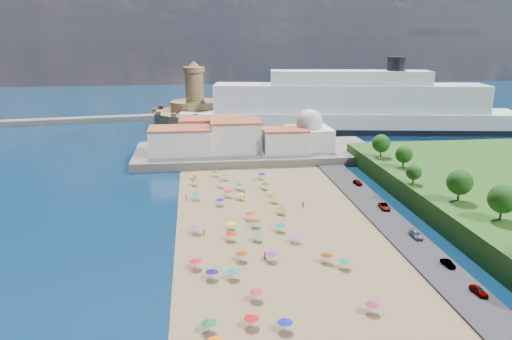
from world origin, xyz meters
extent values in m
plane|color=#071938|center=(0.00, 0.00, 0.00)|extent=(700.00, 700.00, 0.00)
cube|color=#59544C|center=(10.00, 73.00, 1.50)|extent=(90.00, 36.00, 3.00)
cube|color=#59544C|center=(-12.00, 108.00, 1.20)|extent=(18.00, 70.00, 2.40)
cube|color=#59544C|center=(-110.00, 153.00, 1.30)|extent=(199.03, 34.77, 2.60)
cube|color=silver|center=(-18.00, 69.00, 7.50)|extent=(22.00, 14.00, 9.00)
cube|color=silver|center=(2.00, 71.00, 8.50)|extent=(18.00, 16.00, 11.00)
cube|color=silver|center=(20.00, 67.00, 7.00)|extent=(16.00, 12.00, 8.00)
cube|color=silver|center=(-6.00, 83.00, 8.00)|extent=(24.00, 14.00, 10.00)
cube|color=silver|center=(30.00, 71.00, 7.00)|extent=(16.00, 16.00, 8.00)
sphere|color=silver|center=(30.00, 71.00, 13.00)|extent=(10.00, 10.00, 10.00)
cylinder|color=silver|center=(30.00, 71.00, 16.80)|extent=(1.20, 1.20, 1.60)
cylinder|color=#987E4C|center=(-12.00, 138.00, 4.00)|extent=(40.00, 40.00, 8.00)
cylinder|color=#987E4C|center=(-12.00, 138.00, 10.50)|extent=(24.00, 24.00, 5.00)
cylinder|color=#987E4C|center=(-12.00, 138.00, 20.00)|extent=(9.00, 9.00, 14.00)
cylinder|color=#987E4C|center=(-12.00, 138.00, 28.20)|extent=(10.40, 10.40, 2.40)
cone|color=#987E4C|center=(-12.00, 138.00, 30.90)|extent=(6.00, 6.00, 3.00)
cube|color=black|center=(60.00, 118.29, 1.28)|extent=(160.66, 47.93, 2.56)
cube|color=white|center=(60.00, 118.29, 4.74)|extent=(159.61, 47.38, 9.48)
cube|color=white|center=(60.00, 118.29, 15.79)|extent=(127.75, 38.32, 12.63)
cube|color=white|center=(60.00, 118.29, 25.27)|extent=(75.09, 25.99, 6.32)
cylinder|color=black|center=(80.80, 115.03, 31.59)|extent=(8.42, 8.42, 6.32)
cylinder|color=gray|center=(-13.69, 45.33, 1.25)|extent=(0.07, 0.07, 2.00)
cone|color=orange|center=(-13.69, 45.33, 2.15)|extent=(2.50, 2.50, 0.60)
cylinder|color=gray|center=(-3.64, 42.07, 1.25)|extent=(0.07, 0.07, 2.00)
cone|color=#0F788E|center=(-3.64, 42.07, 2.15)|extent=(2.50, 2.50, 0.60)
cylinder|color=gray|center=(1.81, -17.36, 1.25)|extent=(0.07, 0.07, 2.00)
cone|color=#982087|center=(1.81, -17.36, 2.15)|extent=(2.50, 2.50, 0.60)
cylinder|color=gray|center=(-13.01, 23.79, 1.25)|extent=(0.07, 0.07, 2.00)
cone|color=#106E97|center=(-13.01, 23.79, 2.15)|extent=(2.50, 2.50, 0.60)
cylinder|color=gray|center=(0.09, 6.61, 1.25)|extent=(0.07, 0.07, 2.00)
cone|color=#FF260B|center=(0.09, 6.61, 2.15)|extent=(2.50, 2.50, 0.60)
cylinder|color=gray|center=(12.76, -19.33, 1.25)|extent=(0.07, 0.07, 2.00)
cone|color=maroon|center=(12.76, -19.33, 2.15)|extent=(2.50, 2.50, 0.60)
cylinder|color=gray|center=(-13.60, -18.67, 1.25)|extent=(0.07, 0.07, 2.00)
cone|color=red|center=(-13.60, -18.67, 2.15)|extent=(2.50, 2.50, 0.60)
cylinder|color=gray|center=(15.64, -22.40, 1.25)|extent=(0.07, 0.07, 2.00)
cone|color=#0E8166|center=(15.64, -22.40, 2.15)|extent=(2.50, 2.50, 0.60)
cylinder|color=gray|center=(8.48, 24.50, 1.25)|extent=(0.07, 0.07, 2.00)
cone|color=#C89D0A|center=(8.48, 24.50, 2.15)|extent=(2.50, 2.50, 0.60)
cylinder|color=gray|center=(8.46, -8.40, 1.25)|extent=(0.07, 0.07, 2.00)
cone|color=#C82AB4|center=(8.46, -8.40, 2.15)|extent=(2.50, 2.50, 0.60)
cylinder|color=gray|center=(-5.04, 0.93, 1.25)|extent=(0.07, 0.07, 2.00)
cone|color=yellow|center=(-5.04, 0.93, 2.15)|extent=(2.50, 2.50, 0.60)
cylinder|color=gray|center=(7.42, 30.98, 1.25)|extent=(0.07, 0.07, 2.00)
cone|color=#156311|center=(7.42, 30.98, 2.15)|extent=(2.50, 2.50, 0.60)
cylinder|color=gray|center=(6.31, -2.01, 1.25)|extent=(0.07, 0.07, 2.00)
cone|color=#0D7776|center=(6.31, -2.01, 2.15)|extent=(2.50, 2.50, 0.60)
cone|color=orange|center=(-11.02, -45.51, 2.15)|extent=(2.50, 2.50, 0.60)
cylinder|color=gray|center=(-4.26, -16.40, 1.25)|extent=(0.07, 0.07, 2.00)
cone|color=#80360B|center=(-4.26, -16.40, 2.15)|extent=(2.50, 2.50, 0.60)
cylinder|color=gray|center=(-5.60, -5.79, 1.25)|extent=(0.07, 0.07, 2.00)
cone|color=red|center=(-5.60, -5.79, 2.15)|extent=(2.50, 2.50, 0.60)
cylinder|color=gray|center=(-5.04, -40.26, 1.25)|extent=(0.07, 0.07, 2.00)
cone|color=red|center=(-5.04, -40.26, 2.15)|extent=(2.50, 2.50, 0.60)
cylinder|color=gray|center=(-4.01, 25.20, 1.25)|extent=(0.07, 0.07, 2.00)
cone|color=red|center=(-4.01, 25.20, 2.15)|extent=(2.50, 2.50, 0.60)
cylinder|color=gray|center=(0.29, -6.55, 1.25)|extent=(0.07, 0.07, 2.00)
cone|color=#0F8A6B|center=(0.29, -6.55, 2.15)|extent=(2.50, 2.50, 0.60)
cylinder|color=gray|center=(-6.57, -24.00, 1.25)|extent=(0.07, 0.07, 2.00)
cone|color=#0E7983|center=(-6.57, -24.00, 2.15)|extent=(2.50, 2.50, 0.60)
cylinder|color=gray|center=(-13.32, -0.71, 1.25)|extent=(0.07, 0.07, 2.00)
cone|color=#C32995|center=(-13.32, -0.71, 2.15)|extent=(2.50, 2.50, 0.60)
cylinder|color=gray|center=(-6.62, 18.10, 1.25)|extent=(0.07, 0.07, 2.00)
cone|color=#0F0EBC|center=(-6.62, 18.10, 2.15)|extent=(2.50, 2.50, 0.60)
cylinder|color=gray|center=(-0.70, 22.42, 1.25)|extent=(0.07, 0.07, 2.00)
cone|color=#DEA80C|center=(-0.70, 22.42, 2.15)|extent=(2.50, 2.50, 0.60)
cylinder|color=gray|center=(-6.46, 46.66, 1.25)|extent=(0.07, 0.07, 2.00)
cone|color=#79540B|center=(-6.46, 46.66, 2.15)|extent=(2.50, 2.50, 0.60)
cylinder|color=gray|center=(8.40, 18.58, 1.25)|extent=(0.07, 0.07, 2.00)
cone|color=#C57308|center=(8.40, 18.58, 2.15)|extent=(2.50, 2.50, 0.60)
cylinder|color=gray|center=(-3.26, -32.23, 1.25)|extent=(0.07, 0.07, 2.00)
cone|color=#A72348|center=(-3.26, -32.23, 2.15)|extent=(2.50, 2.50, 0.60)
cylinder|color=gray|center=(-0.08, 31.53, 1.25)|extent=(0.07, 0.07, 2.00)
cone|color=#14743E|center=(-0.08, 31.53, 2.15)|extent=(2.50, 2.50, 0.60)
cylinder|color=gray|center=(0.94, 1.42, 1.25)|extent=(0.07, 0.07, 2.00)
cone|color=#87360C|center=(0.94, 1.42, 2.15)|extent=(2.50, 2.50, 0.60)
cylinder|color=gray|center=(8.60, 9.58, 1.25)|extent=(0.07, 0.07, 2.00)
cone|color=#9D660E|center=(8.60, 9.58, 2.15)|extent=(2.50, 2.50, 0.60)
cylinder|color=gray|center=(15.30, -38.71, 1.25)|extent=(0.07, 0.07, 2.00)
cone|color=#99205E|center=(15.30, -38.71, 2.15)|extent=(2.50, 2.50, 0.60)
cylinder|color=gray|center=(0.06, -42.04, 1.25)|extent=(0.07, 0.07, 2.00)
cone|color=#0D1FB3|center=(0.06, -42.04, 2.15)|extent=(2.50, 2.50, 0.60)
cylinder|color=gray|center=(-11.79, -40.76, 1.25)|extent=(0.07, 0.07, 2.00)
cone|color=#116432|center=(-11.79, -40.76, 2.15)|extent=(2.50, 2.50, 0.60)
cylinder|color=gray|center=(8.01, 41.79, 1.25)|extent=(0.07, 0.07, 2.00)
cone|color=#0D0FA9|center=(8.01, 41.79, 2.15)|extent=(2.50, 2.50, 0.60)
cylinder|color=gray|center=(-13.20, 37.47, 1.25)|extent=(0.07, 0.07, 2.00)
cone|color=#81640B|center=(-13.20, 37.47, 2.15)|extent=(2.50, 2.50, 0.60)
cylinder|color=gray|center=(-10.60, -23.56, 1.25)|extent=(0.07, 0.07, 2.00)
cone|color=#130A8D|center=(-10.60, -23.56, 2.15)|extent=(2.50, 2.50, 0.60)
cylinder|color=gray|center=(-5.44, 34.51, 1.25)|extent=(0.07, 0.07, 2.00)
cone|color=#AA24A5|center=(-5.44, 34.51, 2.15)|extent=(2.50, 2.50, 0.60)
imported|color=tan|center=(5.31, 39.51, 1.04)|extent=(0.95, 1.17, 1.57)
imported|color=tan|center=(9.14, 8.68, 1.10)|extent=(0.63, 0.74, 1.71)
imported|color=tan|center=(0.61, 25.29, 1.13)|extent=(1.07, 1.02, 1.75)
imported|color=tan|center=(0.67, -15.74, 1.08)|extent=(0.93, 0.96, 1.66)
imported|color=tan|center=(-13.08, 44.02, 1.12)|extent=(0.55, 1.06, 1.73)
imported|color=tan|center=(-15.81, 23.96, 1.16)|extent=(1.23, 1.35, 1.82)
imported|color=tan|center=(15.18, 13.43, 1.14)|extent=(1.08, 1.73, 1.78)
imported|color=tan|center=(-11.49, -1.87, 1.04)|extent=(0.72, 0.86, 1.58)
imported|color=gray|center=(36.00, 8.94, 1.40)|extent=(2.75, 5.23, 1.40)
imported|color=gray|center=(36.00, -10.23, 1.39)|extent=(2.04, 4.82, 1.39)
imported|color=gray|center=(36.00, -35.80, 1.37)|extent=(1.99, 4.08, 1.34)
imported|color=gray|center=(36.00, -24.81, 1.31)|extent=(1.73, 3.81, 1.21)
imported|color=gray|center=(36.00, 30.80, 1.41)|extent=(2.28, 4.38, 1.42)
cylinder|color=#382314|center=(52.40, -15.35, 7.75)|extent=(0.50, 0.50, 3.50)
sphere|color=#14380F|center=(52.40, -15.35, 10.90)|extent=(6.30, 6.30, 6.30)
cylinder|color=#382314|center=(49.84, -2.13, 7.72)|extent=(0.50, 0.50, 3.44)
sphere|color=#14380F|center=(49.84, -2.13, 10.82)|extent=(6.20, 6.20, 6.20)
cylinder|color=#382314|center=(45.19, 12.91, 7.18)|extent=(0.50, 0.50, 2.36)
sphere|color=#14380F|center=(45.19, 12.91, 9.31)|extent=(4.25, 4.25, 4.25)
cylinder|color=#382314|center=(49.49, 29.50, 7.45)|extent=(0.50, 0.50, 2.90)
sphere|color=#14380F|center=(49.49, 29.50, 10.05)|extent=(5.21, 5.21, 5.21)
cylinder|color=#382314|center=(47.47, 43.08, 7.62)|extent=(0.50, 0.50, 3.25)
sphere|color=#14380F|center=(47.47, 43.08, 10.55)|extent=(5.85, 5.85, 5.85)
camera|label=1|loc=(-13.11, -109.44, 45.38)|focal=35.00mm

